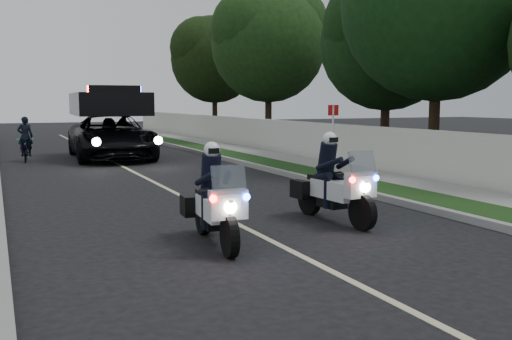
# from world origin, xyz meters

# --- Properties ---
(ground) EXTENTS (120.00, 120.00, 0.00)m
(ground) POSITION_xyz_m (0.00, 0.00, 0.00)
(ground) COLOR black
(ground) RESTS_ON ground
(curb_right) EXTENTS (0.20, 60.00, 0.15)m
(curb_right) POSITION_xyz_m (4.10, 10.00, 0.07)
(curb_right) COLOR gray
(curb_right) RESTS_ON ground
(grass_verge) EXTENTS (1.20, 60.00, 0.16)m
(grass_verge) POSITION_xyz_m (4.80, 10.00, 0.08)
(grass_verge) COLOR #193814
(grass_verge) RESTS_ON ground
(sidewalk_right) EXTENTS (1.40, 60.00, 0.16)m
(sidewalk_right) POSITION_xyz_m (6.10, 10.00, 0.08)
(sidewalk_right) COLOR gray
(sidewalk_right) RESTS_ON ground
(property_wall) EXTENTS (0.22, 60.00, 1.50)m
(property_wall) POSITION_xyz_m (7.10, 10.00, 0.75)
(property_wall) COLOR beige
(property_wall) RESTS_ON ground
(lane_marking) EXTENTS (0.12, 50.00, 0.01)m
(lane_marking) POSITION_xyz_m (0.00, 10.00, 0.00)
(lane_marking) COLOR #BFB78C
(lane_marking) RESTS_ON ground
(police_moto_left) EXTENTS (0.85, 2.01, 1.66)m
(police_moto_left) POSITION_xyz_m (-0.93, 1.55, 0.00)
(police_moto_left) COLOR silver
(police_moto_left) RESTS_ON ground
(police_moto_right) EXTENTS (0.88, 2.09, 1.73)m
(police_moto_right) POSITION_xyz_m (1.77, 2.30, 0.00)
(police_moto_right) COLOR silver
(police_moto_right) RESTS_ON ground
(police_suv) EXTENTS (3.23, 6.52, 3.11)m
(police_suv) POSITION_xyz_m (0.18, 16.56, 0.00)
(police_suv) COLOR black
(police_suv) RESTS_ON ground
(bicycle) EXTENTS (0.72, 1.77, 0.91)m
(bicycle) POSITION_xyz_m (-3.03, 16.84, 0.00)
(bicycle) COLOR black
(bicycle) RESTS_ON ground
(cyclist) EXTENTS (0.59, 0.43, 1.53)m
(cyclist) POSITION_xyz_m (-3.03, 16.84, 0.00)
(cyclist) COLOR black
(cyclist) RESTS_ON ground
(sign_post) EXTENTS (0.45, 0.45, 2.26)m
(sign_post) POSITION_xyz_m (6.00, 9.20, 0.00)
(sign_post) COLOR red
(sign_post) RESTS_ON ground
(tree_right_b) EXTENTS (8.02, 8.02, 10.63)m
(tree_right_b) POSITION_xyz_m (9.35, 8.24, 0.00)
(tree_right_b) COLOR #133812
(tree_right_b) RESTS_ON ground
(tree_right_c) EXTENTS (7.00, 7.00, 8.92)m
(tree_right_c) POSITION_xyz_m (10.35, 12.27, 0.00)
(tree_right_c) COLOR black
(tree_right_c) RESTS_ON ground
(tree_right_d) EXTENTS (7.54, 7.54, 10.36)m
(tree_right_d) POSITION_xyz_m (9.67, 21.83, 0.00)
(tree_right_d) COLOR #1C3E14
(tree_right_d) RESTS_ON ground
(tree_right_e) EXTENTS (7.24, 7.24, 10.11)m
(tree_right_e) POSITION_xyz_m (10.19, 31.77, 0.00)
(tree_right_e) COLOR black
(tree_right_e) RESTS_ON ground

